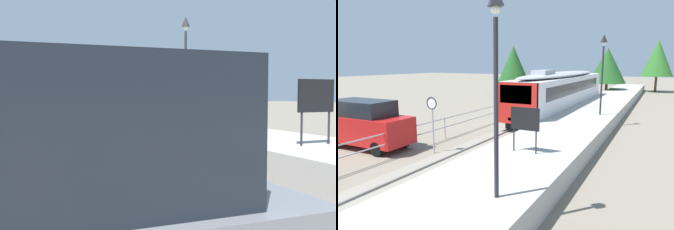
{
  "view_description": "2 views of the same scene",
  "coord_description": "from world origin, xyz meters",
  "views": [
    {
      "loc": [
        -4.86,
        0.34,
        2.31
      ],
      "look_at": [
        0.4,
        12.7,
        1.6
      ],
      "focal_mm": 43.53,
      "sensor_mm": 36.0,
      "label": 1
    },
    {
      "loc": [
        7.9,
        -1.62,
        4.42
      ],
      "look_at": [
        0.4,
        12.7,
        1.6
      ],
      "focal_mm": 32.13,
      "sensor_mm": 36.0,
      "label": 2
    }
  ],
  "objects": [
    {
      "name": "platform_lamp_mid_platform",
      "position": [
        4.2,
        19.32,
        4.62
      ],
      "size": [
        0.34,
        0.34,
        5.35
      ],
      "color": "#232328",
      "rests_on": "station_platform"
    },
    {
      "name": "speed_limit_sign",
      "position": [
        -1.91,
        9.41,
        2.12
      ],
      "size": [
        0.61,
        0.1,
        2.81
      ],
      "color": "#9EA0A5",
      "rests_on": "ground"
    },
    {
      "name": "carpark_fence",
      "position": [
        -3.3,
        12.0,
        0.91
      ],
      "size": [
        0.06,
        36.06,
        1.25
      ],
      "color": "#9EA0A5",
      "rests_on": "ground"
    },
    {
      "name": "platform_notice_board",
      "position": [
        3.2,
        8.96,
        2.19
      ],
      "size": [
        1.2,
        0.08,
        1.8
      ],
      "color": "#232328",
      "rests_on": "station_platform"
    },
    {
      "name": "tree_behind_carpark",
      "position": [
        1.11,
        40.41,
        4.02
      ],
      "size": [
        4.86,
        4.86,
        6.33
      ],
      "color": "brown",
      "rests_on": "ground"
    },
    {
      "name": "station_platform",
      "position": [
        3.25,
        22.0,
        0.45
      ],
      "size": [
        3.9,
        60.0,
        0.9
      ],
      "primitive_type": "cube",
      "color": "#A8A59E",
      "rests_on": "ground"
    },
    {
      "name": "tree_distant_left",
      "position": [
        6.83,
        49.44,
        5.08
      ],
      "size": [
        4.48,
        4.48,
        7.78
      ],
      "color": "brown",
      "rests_on": "ground"
    },
    {
      "name": "commuter_train",
      "position": [
        0.0,
        23.97,
        2.14
      ],
      "size": [
        2.82,
        18.78,
        3.74
      ],
      "color": "silver",
      "rests_on": "track_rails"
    },
    {
      "name": "ground_plane",
      "position": [
        -3.0,
        22.0,
        0.0
      ],
      "size": [
        160.0,
        160.0,
        0.0
      ],
      "primitive_type": "plane",
      "color": "slate"
    },
    {
      "name": "track_rails",
      "position": [
        0.0,
        22.0,
        0.03
      ],
      "size": [
        3.2,
        60.0,
        0.14
      ],
      "color": "gray",
      "rests_on": "ground"
    }
  ]
}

